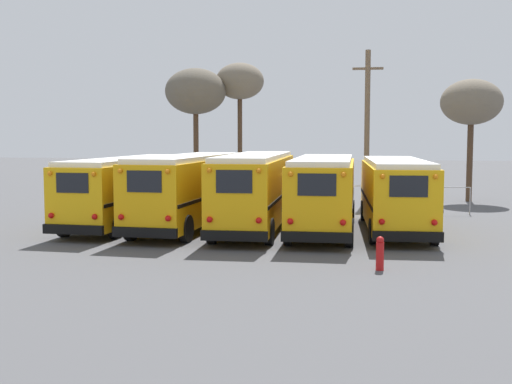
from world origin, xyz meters
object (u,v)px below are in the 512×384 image
bare_tree_1 (471,103)px  fire_hydrant (380,253)px  school_bus_2 (255,189)px  school_bus_1 (189,188)px  school_bus_3 (324,192)px  school_bus_0 (130,188)px  utility_pole (367,125)px  school_bus_4 (395,192)px  bare_tree_0 (196,92)px  bare_tree_2 (240,83)px

bare_tree_1 → fire_hydrant: 22.89m
school_bus_2 → bare_tree_1: bearing=52.1°
school_bus_2 → fire_hydrant: bearing=-55.6°
school_bus_1 → school_bus_3: bearing=-3.5°
school_bus_0 → utility_pole: bearing=46.7°
school_bus_4 → utility_pole: utility_pole is taller
utility_pole → bare_tree_1: (6.22, 2.15, 1.35)m
school_bus_1 → bare_tree_1: bearing=45.3°
school_bus_3 → school_bus_4: 3.09m
school_bus_0 → fire_hydrant: size_ratio=10.46×
school_bus_2 → bare_tree_1: bare_tree_1 is taller
school_bus_4 → fire_hydrant: size_ratio=9.22×
bare_tree_1 → school_bus_4: bearing=-110.2°
school_bus_1 → school_bus_2: bearing=0.4°
school_bus_2 → bare_tree_0: bare_tree_0 is taller
bare_tree_0 → school_bus_2: bearing=-65.3°
utility_pole → fire_hydrant: bearing=-88.4°
school_bus_3 → utility_pole: utility_pole is taller
school_bus_0 → fire_hydrant: (11.07, -8.16, -1.14)m
utility_pole → fire_hydrant: 19.78m
school_bus_4 → fire_hydrant: school_bus_4 is taller
school_bus_0 → school_bus_2: 5.94m
bare_tree_2 → school_bus_0: bearing=-97.8°
school_bus_3 → bare_tree_0: bare_tree_0 is taller
school_bus_3 → bare_tree_2: (-6.80, 15.98, 5.84)m
bare_tree_1 → bare_tree_2: 14.87m
school_bus_0 → bare_tree_2: bare_tree_2 is taller
bare_tree_1 → bare_tree_0: bearing=179.2°
school_bus_2 → school_bus_3: size_ratio=1.11×
bare_tree_1 → fire_hydrant: bare_tree_1 is taller
school_bus_1 → fire_hydrant: (8.12, -7.53, -1.22)m
bare_tree_0 → bare_tree_2: (2.68, 1.42, 0.69)m
school_bus_0 → bare_tree_2: size_ratio=1.22×
school_bus_0 → fire_hydrant: bearing=-36.4°
bare_tree_0 → bare_tree_1: bare_tree_0 is taller
school_bus_0 → bare_tree_1: 21.84m
school_bus_4 → bare_tree_2: (-9.75, 15.07, 5.91)m
school_bus_1 → school_bus_3: school_bus_1 is taller
school_bus_3 → fire_hydrant: school_bus_3 is taller
bare_tree_2 → school_bus_4: bearing=-57.1°
school_bus_3 → bare_tree_1: bearing=61.1°
school_bus_1 → school_bus_3: size_ratio=1.09×
school_bus_2 → school_bus_4: bearing=5.2°
utility_pole → bare_tree_2: bearing=155.7°
school_bus_4 → school_bus_2: bearing=-174.8°
school_bus_2 → bare_tree_0: 16.43m
school_bus_0 → bare_tree_0: (-0.62, 13.57, 5.21)m
school_bus_2 → school_bus_1: bearing=-179.6°
bare_tree_0 → school_bus_0: bearing=-87.4°
bare_tree_1 → bare_tree_2: bearing=173.5°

